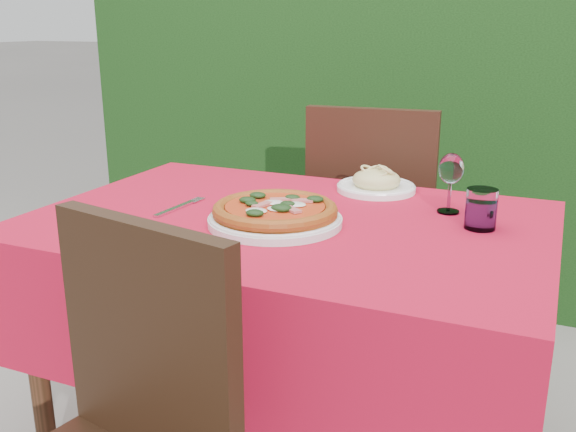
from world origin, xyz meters
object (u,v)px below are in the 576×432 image
at_px(wine_glass, 451,171).
at_px(water_glass, 481,211).
at_px(pizza_plate, 275,213).
at_px(chair_far, 374,221).
at_px(fork, 175,209).
at_px(pasta_plate, 376,183).

bearing_deg(wine_glass, water_glass, -48.40).
distance_m(pizza_plate, wine_glass, 0.46).
distance_m(chair_far, fork, 0.84).
bearing_deg(wine_glass, fork, -158.50).
bearing_deg(chair_far, pasta_plate, 101.07).
relative_size(pasta_plate, water_glass, 2.35).
bearing_deg(pizza_plate, fork, 178.24).
xyz_separation_m(chair_far, pasta_plate, (0.10, -0.35, 0.23)).
xyz_separation_m(chair_far, fork, (-0.33, -0.75, 0.21)).
height_order(chair_far, water_glass, chair_far).
height_order(pasta_plate, water_glass, water_glass).
bearing_deg(pasta_plate, chair_far, 105.86).
xyz_separation_m(pasta_plate, water_glass, (0.32, -0.24, 0.02)).
height_order(wine_glass, fork, wine_glass).
xyz_separation_m(pizza_plate, fork, (-0.29, 0.01, -0.02)).
bearing_deg(chair_far, water_glass, 120.64).
xyz_separation_m(water_glass, wine_glass, (-0.09, 0.10, 0.06)).
relative_size(pasta_plate, wine_glass, 1.46).
bearing_deg(pizza_plate, pasta_plate, 71.45).
distance_m(chair_far, water_glass, 0.77).
bearing_deg(wine_glass, pizza_plate, -143.80).
bearing_deg(fork, chair_far, 70.67).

